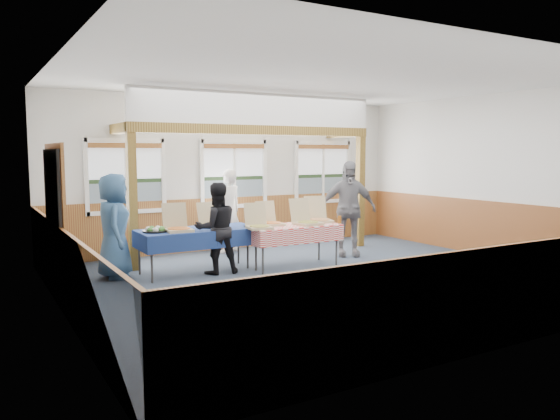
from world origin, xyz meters
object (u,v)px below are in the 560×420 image
object	(u,v)px
table_left	(198,232)
man_blue	(114,226)
table_right	(293,229)
woman_white	(228,211)
woman_black	(216,228)
person_grey	(348,209)

from	to	relation	value
table_left	man_blue	bearing A→B (deg)	-179.50
table_right	woman_white	xyz separation A→B (m)	(-0.40, 1.88, 0.16)
table_left	woman_black	xyz separation A→B (m)	(0.24, -0.23, 0.07)
table_left	person_grey	world-z (taller)	person_grey
table_left	man_blue	xyz separation A→B (m)	(-1.34, 0.31, 0.16)
table_right	woman_black	size ratio (longest dim) A/B	1.17
woman_black	man_blue	size ratio (longest dim) A/B	0.90
table_right	woman_white	world-z (taller)	woman_white
woman_black	person_grey	size ratio (longest dim) A/B	0.82
woman_black	man_blue	bearing A→B (deg)	-12.58
woman_black	man_blue	xyz separation A→B (m)	(-1.58, 0.54, 0.08)
table_left	man_blue	world-z (taller)	man_blue
man_blue	person_grey	world-z (taller)	person_grey
woman_black	table_left	bearing A→B (deg)	-37.81
woman_black	person_grey	xyz separation A→B (m)	(2.90, 0.17, 0.17)
woman_white	table_left	bearing A→B (deg)	32.08
table_right	woman_black	world-z (taller)	woman_black
woman_white	person_grey	size ratio (longest dim) A/B	0.91
table_right	man_blue	bearing A→B (deg)	177.67
woman_white	man_blue	bearing A→B (deg)	6.57
table_right	woman_black	bearing A→B (deg)	-176.02
table_left	person_grey	xyz separation A→B (m)	(3.14, -0.06, 0.24)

